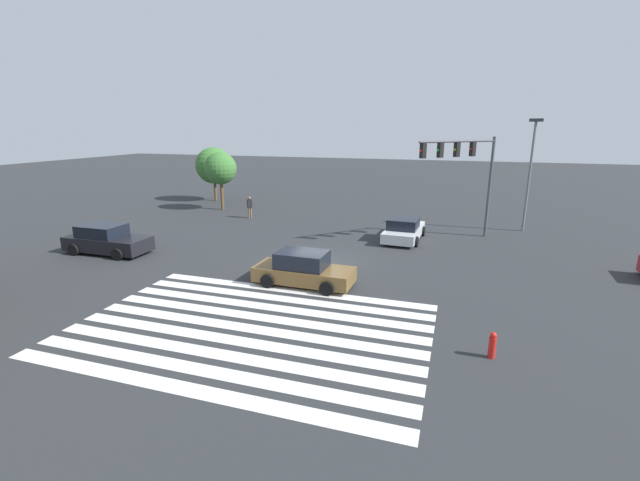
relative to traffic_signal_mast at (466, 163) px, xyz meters
The scene contains 11 objects.
ground_plane 10.91m from the traffic_signal_mast, 135.00° to the right, with size 148.63×148.63×0.00m, color #2B2D30.
crosswalk_markings 17.18m from the traffic_signal_mast, 114.84° to the right, with size 12.42×8.20×0.01m.
traffic_signal_mast is the anchor object (origin of this frame).
car_0 12.90m from the traffic_signal_mast, 122.83° to the right, with size 4.49×2.09×1.53m.
car_2 5.41m from the traffic_signal_mast, 164.38° to the right, with size 2.42×4.65×1.42m.
car_3 21.29m from the traffic_signal_mast, 154.56° to the right, with size 4.78×2.20×1.61m.
pedestrian 16.18m from the traffic_signal_mast, behind, with size 0.41×0.41×1.68m.
street_light_pole_a 5.73m from the traffic_signal_mast, 43.89° to the left, with size 0.80×0.36×7.41m.
tree_corner_a 20.00m from the traffic_signal_mast, 166.85° to the left, with size 2.69×2.69×4.86m.
tree_corner_b 24.00m from the traffic_signal_mast, 159.52° to the left, with size 3.39×3.39×5.04m.
fire_hydrant 15.14m from the traffic_signal_mast, 85.78° to the right, with size 0.22×0.22×0.86m.
Camera 1 is at (6.60, -20.41, 6.92)m, focal length 24.00 mm.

